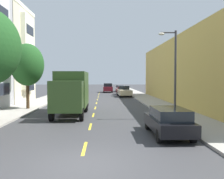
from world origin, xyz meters
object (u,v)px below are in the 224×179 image
Objects in this scene: parked_pickup_champagne at (124,91)px; moving_burgundy_sedan at (108,88)px; parked_suv_silver at (73,91)px; parked_wagon_forest at (79,88)px; parked_wagon_black at (168,121)px; street_lamp at (173,67)px; street_tree_second at (27,65)px; parked_hatchback_orange at (77,90)px; parked_hatchback_red at (122,90)px; delivery_box_truck at (72,91)px; parked_sedan_white at (120,88)px.

moving_burgundy_sedan reaches higher than parked_pickup_champagne.
parked_suv_silver is at bearing -116.42° from moving_burgundy_sedan.
parked_wagon_forest is 1.00× the size of parked_wagon_black.
street_lamp is 1.31× the size of parked_suv_silver.
parked_hatchback_orange is (1.99, 25.48, -3.55)m from street_tree_second.
parked_wagon_black is at bearing -76.75° from parked_hatchback_orange.
street_tree_second reaches higher than parked_wagon_black.
parked_suv_silver and moving_burgundy_sedan have the same top height.
street_tree_second reaches higher than moving_burgundy_sedan.
parked_suv_silver is 1.20× the size of parked_hatchback_orange.
street_lamp is 28.83m from parked_hatchback_red.
parked_pickup_champagne reaches higher than parked_hatchback_red.
parked_hatchback_orange is (-2.61, 28.69, -1.24)m from delivery_box_truck.
parked_suv_silver is (2.19, 17.45, -3.32)m from street_tree_second.
parked_pickup_champagne is (0.04, 28.68, 0.02)m from parked_wagon_black.
parked_hatchback_red is (-0.19, -9.52, 0.01)m from parked_sedan_white.
street_lamp reaches higher than street_tree_second.
parked_hatchback_red is 5.18m from parked_pickup_champagne.
moving_burgundy_sedan is (6.01, 12.10, 0.00)m from parked_suv_silver.
moving_burgundy_sedan is at bearing 96.63° from street_lamp.
moving_burgundy_sedan is (-2.66, -2.51, 0.24)m from parked_sedan_white.
parked_suv_silver is 13.51m from moving_burgundy_sedan.
street_tree_second is 25.18m from parked_hatchback_red.
delivery_box_truck reaches higher than parked_hatchback_orange.
street_tree_second is at bearing -115.34° from parked_hatchback_red.
parked_wagon_black is at bearing -90.09° from parked_pickup_champagne.
street_lamp is 1.19× the size of parked_pickup_champagne.
parked_pickup_champagne is at bearing -57.58° from parked_wagon_forest.
parked_hatchback_orange is at bearing 85.54° from street_tree_second.
parked_hatchback_red is 7.44m from moving_burgundy_sedan.
parked_wagon_forest is at bearing -173.53° from parked_sedan_white.
delivery_box_truck is 26.48m from parked_hatchback_red.
parked_wagon_forest and parked_hatchback_orange have the same top height.
parked_hatchback_orange is 0.75× the size of parked_pickup_champagne.
street_lamp reaches higher than moving_burgundy_sedan.
parked_sedan_white is at bearing 89.37° from parked_pickup_champagne.
parked_hatchback_orange is at bearing 95.20° from delivery_box_truck.
parked_wagon_forest is at bearing 90.79° from parked_suv_silver.
street_lamp is at bearing -86.00° from parked_pickup_champagne.
street_lamp is 38.29m from parked_sedan_white.
street_tree_second is at bearing 145.07° from delivery_box_truck.
parked_hatchback_red is (10.67, 22.53, -3.55)m from street_tree_second.
parked_wagon_black is at bearing -46.75° from street_tree_second.
delivery_box_truck is 1.67× the size of parked_wagon_forest.
street_tree_second is 6.06m from delivery_box_truck.
parked_wagon_forest is 5.57m from parked_hatchback_orange.
street_lamp is at bearing -20.34° from delivery_box_truck.
parked_sedan_white is 0.97× the size of parked_wagon_black.
street_tree_second is 1.53× the size of parked_hatchback_red.
parked_hatchback_red is at bearing 90.36° from parked_pickup_champagne.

